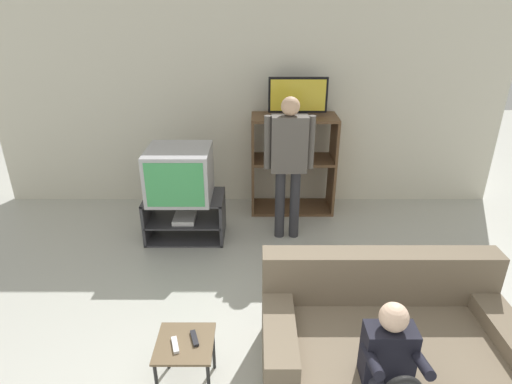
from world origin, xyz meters
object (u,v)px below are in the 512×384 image
object	(u,v)px
remote_control_white	(175,345)
tv_stand	(186,217)
television_main	(180,174)
media_shelf	(293,163)
television_flat	(298,98)
remote_control_black	(194,338)
snack_table	(185,349)
person_standing_adult	(289,156)
couch	(385,339)
person_seated_child	(391,367)

from	to	relation	value
remote_control_white	tv_stand	bearing A→B (deg)	79.92
television_main	tv_stand	bearing A→B (deg)	27.84
television_main	media_shelf	size ratio (longest dim) A/B	0.55
television_flat	remote_control_black	bearing A→B (deg)	-107.91
tv_stand	television_flat	xyz separation A→B (m)	(1.29, 0.72, 1.20)
remote_control_black	remote_control_white	distance (m)	0.13
snack_table	person_standing_adult	bearing A→B (deg)	68.61
couch	remote_control_white	bearing A→B (deg)	-171.70
person_seated_child	couch	bearing A→B (deg)	74.63
media_shelf	snack_table	distance (m)	2.98
remote_control_black	person_seated_child	size ratio (longest dim) A/B	0.15
television_flat	snack_table	bearing A→B (deg)	-108.90
person_standing_adult	television_flat	bearing A→B (deg)	78.88
television_flat	snack_table	distance (m)	3.18
remote_control_black	person_seated_child	world-z (taller)	person_seated_child
television_flat	remote_control_black	distance (m)	3.11
snack_table	person_seated_child	distance (m)	1.32
remote_control_black	person_seated_child	bearing A→B (deg)	-35.33
television_main	person_seated_child	world-z (taller)	television_main
tv_stand	remote_control_white	bearing A→B (deg)	-82.95
couch	person_seated_child	bearing A→B (deg)	-105.37
snack_table	person_seated_child	bearing A→B (deg)	-15.48
tv_stand	television_main	size ratio (longest dim) A/B	1.29
tv_stand	remote_control_black	world-z (taller)	tv_stand
television_flat	person_standing_adult	distance (m)	0.87
television_main	person_seated_child	bearing A→B (deg)	-56.64
media_shelf	person_standing_adult	bearing A→B (deg)	-98.78
couch	person_seated_child	size ratio (longest dim) A/B	1.88
television_main	television_flat	distance (m)	1.64
remote_control_black	remote_control_white	bearing A→B (deg)	-170.90
media_shelf	remote_control_black	distance (m)	2.93
tv_stand	media_shelf	bearing A→B (deg)	29.34
media_shelf	remote_control_black	xyz separation A→B (m)	(-0.87, -2.79, -0.21)
television_main	television_flat	xyz separation A→B (m)	(1.31, 0.73, 0.66)
snack_table	remote_control_black	bearing A→B (deg)	23.52
tv_stand	media_shelf	size ratio (longest dim) A/B	0.71
media_shelf	couch	size ratio (longest dim) A/B	0.70
snack_table	person_standing_adult	size ratio (longest dim) A/B	0.25
television_main	television_flat	size ratio (longest dim) A/B	0.97
media_shelf	couch	distance (m)	2.70
tv_stand	television_flat	size ratio (longest dim) A/B	1.26
television_flat	remote_control_black	xyz separation A→B (m)	(-0.90, -2.80, -1.03)
person_seated_child	tv_stand	bearing A→B (deg)	122.80
tv_stand	snack_table	distance (m)	2.13
couch	tv_stand	bearing A→B (deg)	131.89
media_shelf	remote_control_black	world-z (taller)	media_shelf
tv_stand	person_standing_adult	xyz separation A→B (m)	(1.15, 0.00, 0.73)
television_main	couch	bearing A→B (deg)	-47.50
television_flat	person_standing_adult	world-z (taller)	television_flat
remote_control_white	couch	size ratio (longest dim) A/B	0.08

